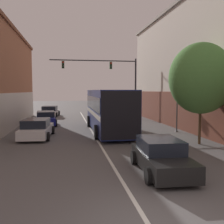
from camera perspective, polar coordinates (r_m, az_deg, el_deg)
The scene contains 9 objects.
lane_center_line at distance 20.16m, azimuth -4.06°, elevation -4.74°, with size 0.14×40.22×0.01m.
bus at distance 20.93m, azimuth -0.78°, elevation 0.79°, with size 2.91×10.27×3.35m.
hatchback_foreground at distance 10.96m, azimuth 10.65°, elevation -9.46°, with size 2.11×4.26×1.34m.
parked_car_left_near at distance 19.12m, azimuth -16.08°, elevation -3.52°, with size 2.29×4.69×1.34m.
parked_car_left_mid at distance 25.80m, azimuth -14.23°, elevation -1.36°, with size 2.25×4.45×1.34m.
parked_car_left_far at distance 34.58m, azimuth -13.34°, elevation 0.12°, with size 2.42×4.12×1.33m.
traffic_signal_gantry at distance 30.36m, azimuth -0.24°, elevation 8.14°, with size 9.88×0.36×6.99m.
street_lamp at distance 21.44m, azimuth 14.02°, elevation 3.19°, with size 0.31×0.31×4.91m.
street_tree_near at distance 16.91m, azimuth 18.80°, elevation 6.94°, with size 3.93×3.53×6.20m.
Camera 1 is at (-1.93, -5.68, 3.30)m, focal length 42.00 mm.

